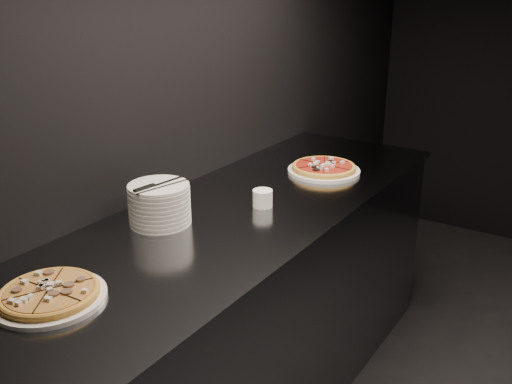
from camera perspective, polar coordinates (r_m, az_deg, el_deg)
The scene contains 7 objects.
wall_left at distance 2.25m, azimuth -10.37°, elevation 11.28°, with size 0.02×5.00×2.80m, color black.
counter at distance 2.37m, azimuth -2.19°, elevation -12.48°, with size 0.74×2.44×0.92m.
pizza_mushroom at distance 1.68m, azimuth -19.95°, elevation -9.59°, with size 0.31×0.31×0.04m.
pizza_tomato at distance 2.61m, azimuth 6.81°, elevation 2.38°, with size 0.33×0.33×0.04m.
plate_stack at distance 2.07m, azimuth -9.63°, elevation -1.18°, with size 0.22×0.22×0.15m.
cutlery at distance 2.03m, azimuth -9.89°, elevation 0.64°, with size 0.10×0.23×0.01m.
ramekin at distance 2.20m, azimuth 0.66°, elevation -0.58°, with size 0.08×0.08×0.07m.
Camera 1 is at (-0.96, -1.60, 1.75)m, focal length 40.00 mm.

